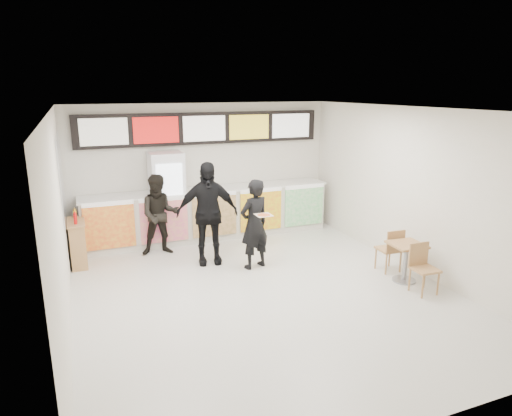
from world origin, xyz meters
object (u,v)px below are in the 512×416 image
drinks_fridge (168,198)px  customer_left (160,215)px  customer_mid (207,213)px  condiment_ledge (78,243)px  cafe_table (406,255)px  customer_main (254,224)px  service_counter (210,213)px

drinks_fridge → customer_left: bearing=-114.2°
customer_mid → drinks_fridge: bearing=117.3°
customer_left → condiment_ledge: size_ratio=1.58×
customer_mid → condiment_ledge: customer_mid is taller
drinks_fridge → customer_left: size_ratio=1.21×
drinks_fridge → customer_left: (-0.29, -0.65, -0.17)m
cafe_table → condiment_ledge: (-5.32, 2.97, -0.04)m
customer_left → customer_mid: (0.76, -0.83, 0.17)m
customer_main → customer_mid: size_ratio=0.86×
drinks_fridge → cafe_table: size_ratio=1.39×
drinks_fridge → customer_main: 2.39m
service_counter → customer_left: size_ratio=3.36×
cafe_table → condiment_ledge: size_ratio=1.37×
drinks_fridge → condiment_ledge: size_ratio=1.91×
customer_main → customer_mid: (-0.74, 0.57, 0.14)m
customer_mid → customer_main: bearing=-27.7°
drinks_fridge → condiment_ledge: drinks_fridge is taller
customer_main → condiment_ledge: bearing=-41.0°
condiment_ledge → cafe_table: bearing=-29.1°
customer_main → service_counter: bearing=-99.3°
drinks_fridge → customer_mid: 1.55m
customer_left → customer_mid: customer_mid is taller
service_counter → condiment_ledge: service_counter is taller
drinks_fridge → customer_mid: (0.47, -1.48, -0.00)m
customer_left → cafe_table: 4.79m
customer_mid → cafe_table: (2.97, -2.16, -0.51)m
service_counter → drinks_fridge: (-0.93, 0.02, 0.43)m
service_counter → customer_left: customer_left is taller
cafe_table → customer_main: bearing=148.0°
customer_left → customer_mid: 1.14m
customer_left → service_counter: bearing=34.0°
customer_main → customer_mid: customer_mid is taller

